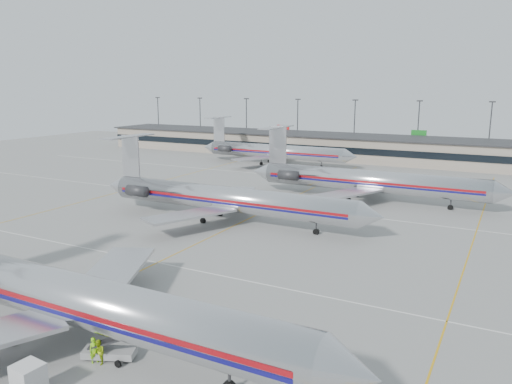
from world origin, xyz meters
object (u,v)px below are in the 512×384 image
Objects in this scene: jet_second_row at (223,198)px; belt_loader at (110,351)px; jet_foreground at (54,292)px; uld_container at (29,380)px.

jet_second_row reaches higher than belt_loader.
jet_foreground is at bearing 151.62° from belt_loader.
jet_second_row reaches higher than uld_container.
jet_foreground is 1.08× the size of jet_second_row.
jet_foreground reaches higher than jet_second_row.
jet_second_row is at bearing 100.48° from jet_foreground.
belt_loader is (5.89, -0.52, -3.04)m from jet_foreground.
jet_second_row is 42.53m from uld_container.
belt_loader reaches higher than uld_container.
jet_second_row is at bearing 85.92° from belt_loader.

